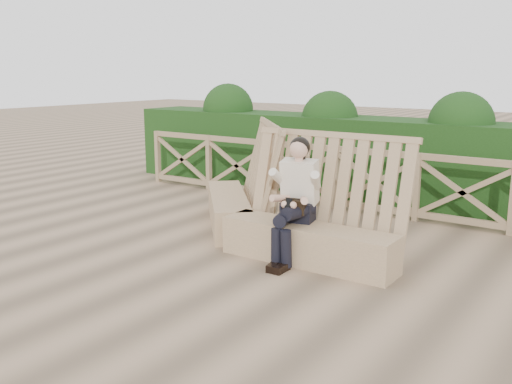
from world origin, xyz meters
The scene contains 5 objects.
ground centered at (0.00, 0.00, 0.00)m, with size 60.00×60.00×0.00m, color brown.
bench centered at (-0.58, 1.22, 0.41)m, with size 3.99×2.28×1.62m.
woman centered at (0.13, 0.76, 0.83)m, with size 0.53×0.99×1.56m.
guardrail centered at (0.00, 3.50, 0.55)m, with size 10.10×0.09×1.10m.
hedge centered at (0.00, 4.70, 0.75)m, with size 12.00×1.20×1.50m, color black.
Camera 1 is at (3.74, -5.21, 2.37)m, focal length 40.00 mm.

